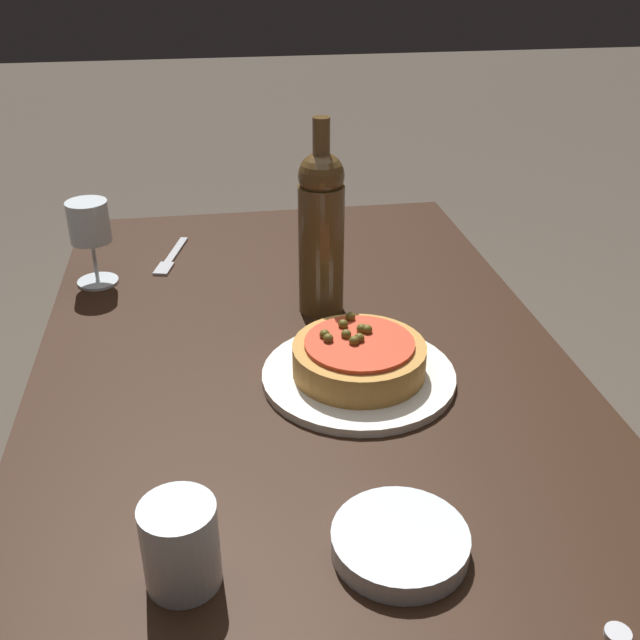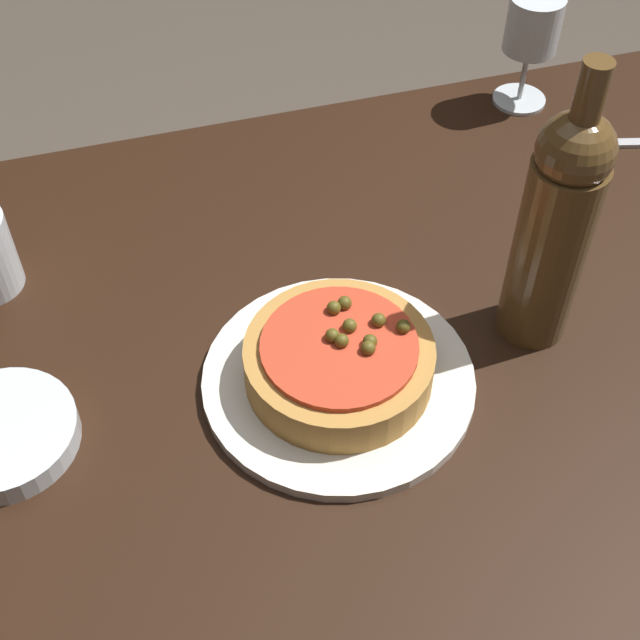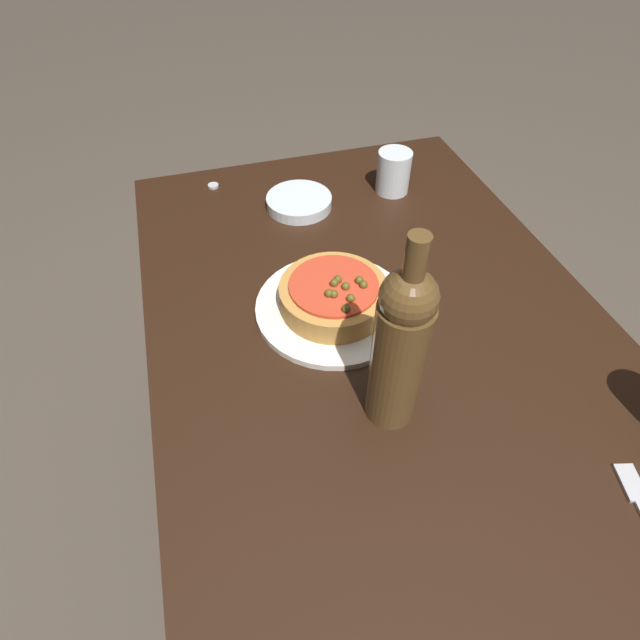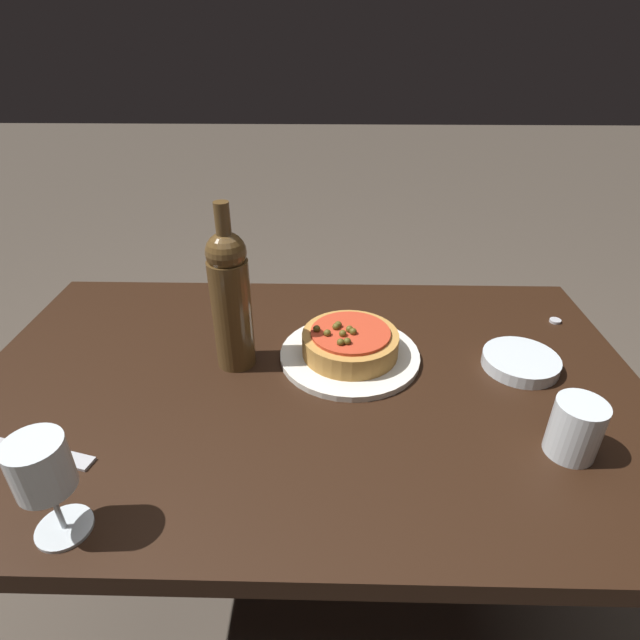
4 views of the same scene
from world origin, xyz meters
TOP-DOWN VIEW (x-y plane):
  - ground_plane at (0.00, 0.00)m, footprint 14.00×14.00m
  - dining_table at (0.00, 0.00)m, footprint 1.21×0.77m
  - dinner_plate at (-0.08, -0.07)m, footprint 0.27×0.27m
  - pizza at (-0.08, -0.07)m, footprint 0.18×0.18m
  - wine_glass at (0.29, 0.32)m, footprint 0.07×0.07m
  - wine_bottle at (0.13, -0.05)m, footprint 0.07×0.07m
  - water_cup at (-0.40, 0.17)m, footprint 0.07×0.07m
  - side_bowl at (-0.40, -0.05)m, footprint 0.14×0.14m
  - fork at (0.38, 0.20)m, footprint 0.17×0.06m
  - bottle_cap at (-0.53, -0.21)m, footprint 0.02×0.02m

SIDE VIEW (x-z plane):
  - ground_plane at x=0.00m, z-range 0.00..0.00m
  - dining_table at x=0.00m, z-range 0.25..0.96m
  - fork at x=0.38m, z-range 0.71..0.71m
  - bottle_cap at x=-0.53m, z-range 0.71..0.71m
  - dinner_plate at x=-0.08m, z-range 0.71..0.72m
  - side_bowl at x=-0.40m, z-range 0.71..0.73m
  - pizza at x=-0.08m, z-range 0.71..0.77m
  - water_cup at x=-0.40m, z-range 0.71..0.80m
  - wine_glass at x=0.29m, z-range 0.74..0.89m
  - wine_bottle at x=0.13m, z-range 0.69..1.00m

